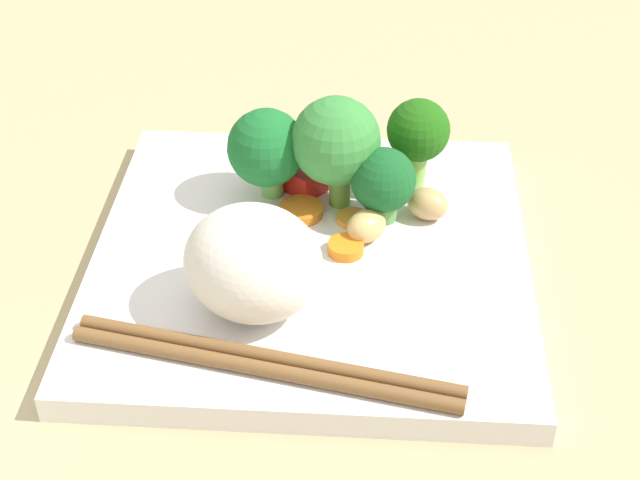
% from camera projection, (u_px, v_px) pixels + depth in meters
% --- Properties ---
extents(ground_plane, '(1.10, 1.10, 0.02)m').
position_uv_depth(ground_plane, '(311.00, 283.00, 0.61)').
color(ground_plane, tan).
extents(square_plate, '(0.28, 0.28, 0.02)m').
position_uv_depth(square_plate, '(311.00, 261.00, 0.60)').
color(square_plate, white).
rests_on(square_plate, ground_plane).
extents(rice_mound, '(0.10, 0.09, 0.07)m').
position_uv_depth(rice_mound, '(253.00, 263.00, 0.53)').
color(rice_mound, white).
rests_on(rice_mound, square_plate).
extents(broccoli_floret_0, '(0.04, 0.04, 0.05)m').
position_uv_depth(broccoli_floret_0, '(383.00, 182.00, 0.60)').
color(broccoli_floret_0, '#68A155').
rests_on(broccoli_floret_0, square_plate).
extents(broccoli_floret_1, '(0.06, 0.06, 0.08)m').
position_uv_depth(broccoli_floret_1, '(336.00, 142.00, 0.60)').
color(broccoli_floret_1, '#659639').
rests_on(broccoli_floret_1, square_plate).
extents(broccoli_floret_2, '(0.04, 0.04, 0.06)m').
position_uv_depth(broccoli_floret_2, '(418.00, 135.00, 0.62)').
color(broccoli_floret_2, '#82BD51').
rests_on(broccoli_floret_2, square_plate).
extents(broccoli_floret_3, '(0.05, 0.05, 0.06)m').
position_uv_depth(broccoli_floret_3, '(267.00, 149.00, 0.61)').
color(broccoli_floret_3, '#72B652').
rests_on(broccoli_floret_3, square_plate).
extents(carrot_slice_0, '(0.03, 0.03, 0.01)m').
position_uv_depth(carrot_slice_0, '(293.00, 167.00, 0.66)').
color(carrot_slice_0, orange).
rests_on(carrot_slice_0, square_plate).
extents(carrot_slice_1, '(0.04, 0.04, 0.01)m').
position_uv_depth(carrot_slice_1, '(301.00, 211.00, 0.62)').
color(carrot_slice_1, orange).
rests_on(carrot_slice_1, square_plate).
extents(carrot_slice_2, '(0.03, 0.03, 0.00)m').
position_uv_depth(carrot_slice_2, '(352.00, 218.00, 0.61)').
color(carrot_slice_2, '#FB9A33').
rests_on(carrot_slice_2, square_plate).
extents(carrot_slice_3, '(0.03, 0.03, 0.01)m').
position_uv_depth(carrot_slice_3, '(345.00, 250.00, 0.58)').
color(carrot_slice_3, orange).
rests_on(carrot_slice_3, square_plate).
extents(pepper_chunk_0, '(0.03, 0.03, 0.02)m').
position_uv_depth(pepper_chunk_0, '(332.00, 157.00, 0.66)').
color(pepper_chunk_0, red).
rests_on(pepper_chunk_0, square_plate).
extents(pepper_chunk_1, '(0.04, 0.03, 0.02)m').
position_uv_depth(pepper_chunk_1, '(302.00, 178.00, 0.64)').
color(pepper_chunk_1, red).
rests_on(pepper_chunk_1, square_plate).
extents(chicken_piece_0, '(0.03, 0.03, 0.02)m').
position_uv_depth(chicken_piece_0, '(428.00, 204.00, 0.61)').
color(chicken_piece_0, tan).
rests_on(chicken_piece_0, square_plate).
extents(chicken_piece_1, '(0.03, 0.03, 0.02)m').
position_uv_depth(chicken_piece_1, '(366.00, 226.00, 0.59)').
color(chicken_piece_1, tan).
rests_on(chicken_piece_1, square_plate).
extents(chopstick_pair, '(0.22, 0.05, 0.01)m').
position_uv_depth(chopstick_pair, '(265.00, 362.00, 0.51)').
color(chopstick_pair, brown).
rests_on(chopstick_pair, square_plate).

